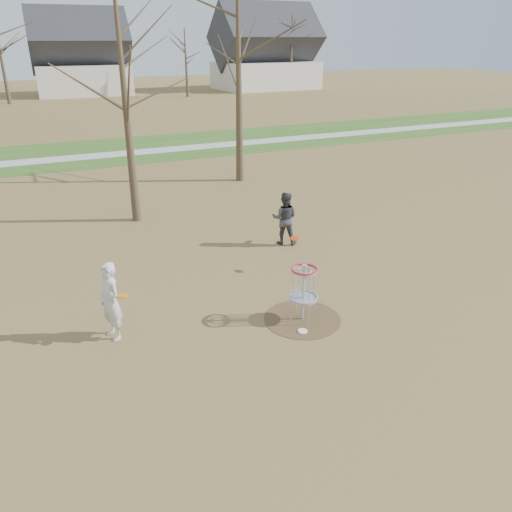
{
  "coord_description": "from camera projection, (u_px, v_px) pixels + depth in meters",
  "views": [
    {
      "loc": [
        -5.17,
        -8.69,
        6.02
      ],
      "look_at": [
        -0.5,
        1.5,
        1.1
      ],
      "focal_mm": 35.0,
      "sensor_mm": 36.0,
      "label": 1
    }
  ],
  "objects": [
    {
      "name": "player_standing",
      "position": [
        110.0,
        302.0,
        10.58
      ],
      "size": [
        0.6,
        0.74,
        1.76
      ],
      "primitive_type": "imported",
      "rotation": [
        0.0,
        0.0,
        -1.26
      ],
      "color": "silver",
      "rests_on": "ground"
    },
    {
      "name": "dirt_circle",
      "position": [
        302.0,
        319.0,
        11.62
      ],
      "size": [
        1.8,
        1.8,
        0.01
      ],
      "primitive_type": "cylinder",
      "color": "#47331E",
      "rests_on": "ground"
    },
    {
      "name": "ground",
      "position": [
        302.0,
        319.0,
        11.62
      ],
      "size": [
        160.0,
        160.0,
        0.0
      ],
      "primitive_type": "plane",
      "color": "brown",
      "rests_on": "ground"
    },
    {
      "name": "houses_row",
      "position": [
        105.0,
        62.0,
        55.61
      ],
      "size": [
        56.51,
        10.01,
        7.26
      ],
      "color": "silver",
      "rests_on": "ground"
    },
    {
      "name": "player_throwing",
      "position": [
        285.0,
        218.0,
        15.58
      ],
      "size": [
        1.03,
        0.97,
        1.68
      ],
      "primitive_type": "imported",
      "rotation": [
        0.0,
        0.0,
        2.58
      ],
      "color": "#38393D",
      "rests_on": "ground"
    },
    {
      "name": "discs_in_play",
      "position": [
        225.0,
        262.0,
        12.08
      ],
      "size": [
        5.16,
        1.88,
        0.2
      ],
      "color": "red",
      "rests_on": "ground"
    },
    {
      "name": "footpath",
      "position": [
        128.0,
        153.0,
        28.27
      ],
      "size": [
        160.0,
        1.5,
        0.01
      ],
      "primitive_type": "cube",
      "color": "#9E9E99",
      "rests_on": "green_band"
    },
    {
      "name": "disc_grounded",
      "position": [
        303.0,
        331.0,
        11.11
      ],
      "size": [
        0.22,
        0.22,
        0.02
      ],
      "primitive_type": "cylinder",
      "color": "white",
      "rests_on": "dirt_circle"
    },
    {
      "name": "disc_golf_basket",
      "position": [
        304.0,
        284.0,
        11.26
      ],
      "size": [
        0.64,
        0.64,
        1.35
      ],
      "color": "#9EA3AD",
      "rests_on": "ground"
    },
    {
      "name": "green_band",
      "position": [
        125.0,
        150.0,
        29.1
      ],
      "size": [
        160.0,
        8.0,
        0.01
      ],
      "primitive_type": "cube",
      "color": "#2D5119",
      "rests_on": "ground"
    },
    {
      "name": "bare_trees",
      "position": [
        104.0,
        47.0,
        39.95
      ],
      "size": [
        52.62,
        44.98,
        9.0
      ],
      "color": "#382B1E",
      "rests_on": "ground"
    }
  ]
}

